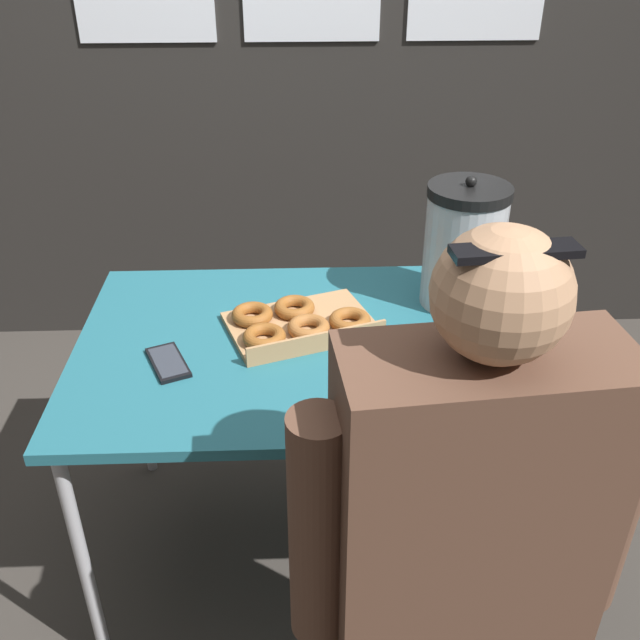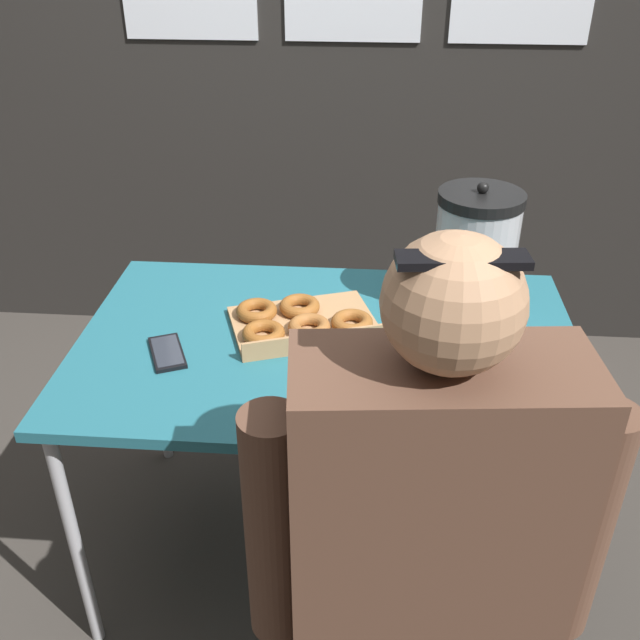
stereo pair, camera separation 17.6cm
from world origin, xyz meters
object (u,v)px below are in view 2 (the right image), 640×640
at_px(coffee_urn, 475,253).
at_px(cell_phone, 167,352).
at_px(person_seated, 422,583).
at_px(donut_box, 300,322).

xyz_separation_m(coffee_urn, cell_phone, (-0.75, -0.28, -0.16)).
distance_m(coffee_urn, person_seated, 0.87).
distance_m(donut_box, person_seated, 0.75).
bearing_deg(coffee_urn, person_seated, -100.55).
bearing_deg(cell_phone, person_seated, -64.85).
relative_size(coffee_urn, person_seated, 0.27).
bearing_deg(cell_phone, coffee_urn, -3.23).
height_order(cell_phone, person_seated, person_seated).
bearing_deg(person_seated, coffee_urn, -106.08).
height_order(donut_box, coffee_urn, coffee_urn).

